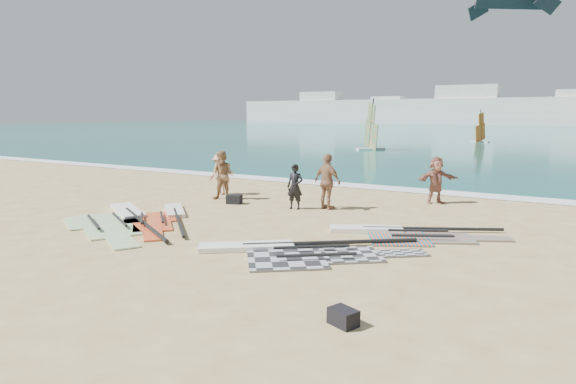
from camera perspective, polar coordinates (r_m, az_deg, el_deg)
The scene contains 18 objects.
ground at distance 12.02m, azimuth -11.85°, elevation -7.18°, with size 300.00×300.00×0.00m, color tan.
sea at distance 140.79m, azimuth 27.06°, elevation 6.89°, with size 300.00×240.00×0.06m, color #0D565B.
surf_line at distance 22.49m, azimuth 9.48°, elevation 0.54°, with size 300.00×1.20×0.04m, color white.
far_town at distance 160.27m, azimuth 21.88°, elevation 9.01°, with size 160.00×8.00×12.00m.
rig_grey at distance 11.83m, azimuth 0.58°, elevation -6.99°, with size 5.31×4.18×0.20m.
rig_green at distance 16.17m, azimuth -19.36°, elevation -3.09°, with size 5.48×4.42×0.20m.
rig_orange at distance 13.87m, azimuth 13.40°, elevation -4.81°, with size 4.91×3.27×0.19m.
rig_red at distance 16.07m, azimuth -14.55°, elevation -2.94°, with size 3.99×4.28×0.19m.
gear_bag_near at distance 18.27m, azimuth -6.38°, elevation -0.85°, with size 0.54×0.39×0.34m, color black.
gear_bag_far at distance 8.02m, azimuth 6.57°, elevation -14.51°, with size 0.45×0.32×0.27m, color black.
person_wetsuit at distance 17.03m, azimuth 0.84°, elevation 0.63°, with size 0.59×0.39×1.61m, color black.
beachgoer_left at distance 19.03m, azimuth -7.72°, elevation 1.95°, with size 0.94×0.73×1.94m, color #9F754D.
beachgoer_mid at distance 20.29m, azimuth -8.08°, elevation 2.09°, with size 1.11×0.64×1.72m, color tan.
beachgoer_back at distance 17.03m, azimuth 4.70°, elevation 1.23°, with size 1.16×0.48×1.98m, color #9C6E51.
beachgoer_right at distance 18.98m, azimuth 17.15°, elevation 1.37°, with size 1.65×0.53×1.78m, color #995E4E.
windsurfer_left at distance 45.82m, azimuth 9.80°, elevation 6.64°, with size 2.45×2.40×4.84m.
windsurfer_centre at distance 61.93m, azimuth 21.85°, elevation 6.58°, with size 2.23×2.53×3.91m.
kitesurf_kite at distance 58.03m, azimuth 25.03°, elevation 19.79°, with size 7.52×5.47×2.78m.
Camera 1 is at (7.76, -8.54, 3.36)m, focal length 30.00 mm.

